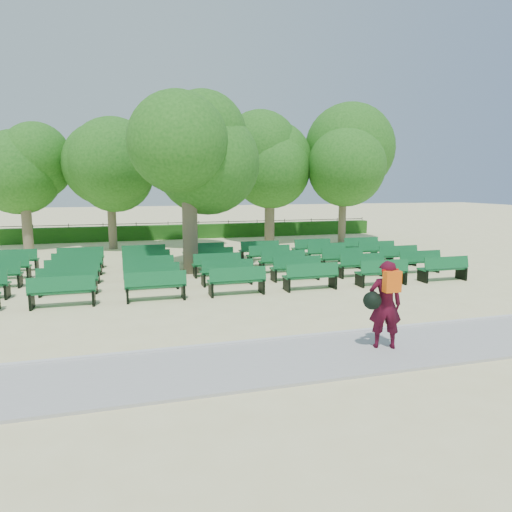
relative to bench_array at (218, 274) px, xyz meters
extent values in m
plane|color=beige|center=(0.34, -1.40, -0.09)|extent=(120.00, 120.00, 0.00)
cube|color=#A7A6A2|center=(0.34, -8.80, -0.06)|extent=(30.00, 2.20, 0.06)
cube|color=silver|center=(0.34, -7.65, -0.04)|extent=(30.00, 0.12, 0.10)
cube|color=#1F5716|center=(0.34, 12.60, 0.36)|extent=(26.00, 0.70, 0.90)
cube|color=#105D2C|center=(0.00, 0.01, 0.36)|extent=(1.85, 0.64, 0.06)
cube|color=#105D2C|center=(0.00, -0.20, 0.61)|extent=(1.82, 0.27, 0.42)
cylinder|color=brown|center=(-0.89, 0.91, 1.57)|extent=(0.59, 0.59, 3.32)
ellipsoid|color=#29691C|center=(-0.89, 0.91, 4.47)|extent=(4.54, 4.54, 4.09)
imported|color=#3F0919|center=(1.83, -8.74, 0.90)|extent=(0.79, 0.64, 1.86)
cube|color=#FA590D|center=(1.83, -8.95, 1.43)|extent=(0.35, 0.17, 0.43)
sphere|color=black|center=(1.48, -8.80, 1.02)|extent=(0.37, 0.37, 0.37)
camera|label=1|loc=(-3.31, -16.87, 3.38)|focal=32.00mm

